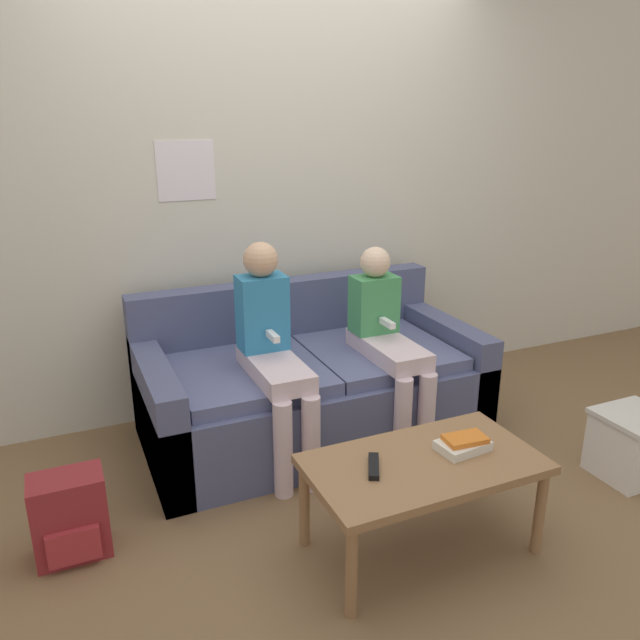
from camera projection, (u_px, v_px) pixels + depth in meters
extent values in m
plane|color=brown|center=(356.00, 483.00, 3.04)|extent=(10.00, 10.00, 0.00)
cube|color=beige|center=(272.00, 188.00, 3.60)|extent=(8.00, 0.06, 2.60)
cube|color=silver|center=(186.00, 171.00, 3.34)|extent=(0.31, 0.00, 0.31)
cube|color=#4C5175|center=(313.00, 400.00, 3.44)|extent=(1.81, 0.91, 0.41)
cube|color=#4C5175|center=(286.00, 312.00, 3.65)|extent=(1.81, 0.14, 0.39)
cube|color=#4C5175|center=(158.00, 416.00, 3.10)|extent=(0.14, 0.91, 0.57)
cube|color=#4C5175|center=(440.00, 363.00, 3.74)|extent=(0.14, 0.91, 0.57)
cube|color=slate|center=(248.00, 374.00, 3.19)|extent=(0.75, 0.75, 0.07)
cube|color=slate|center=(377.00, 352.00, 3.48)|extent=(0.75, 0.75, 0.07)
cube|color=#8E6642|center=(424.00, 464.00, 2.47)|extent=(0.93, 0.51, 0.04)
cylinder|color=#8E6642|center=(351.00, 572.00, 2.19)|extent=(0.04, 0.04, 0.38)
cylinder|color=#8E6642|center=(540.00, 512.00, 2.51)|extent=(0.04, 0.04, 0.38)
cylinder|color=#8E6642|center=(304.00, 505.00, 2.56)|extent=(0.04, 0.04, 0.38)
cylinder|color=#8E6642|center=(474.00, 460.00, 2.89)|extent=(0.04, 0.04, 0.38)
cylinder|color=silver|center=(283.00, 449.00, 2.88)|extent=(0.09, 0.09, 0.48)
cylinder|color=silver|center=(311.00, 443.00, 2.93)|extent=(0.09, 0.09, 0.48)
cube|color=silver|center=(275.00, 368.00, 3.06)|extent=(0.23, 0.56, 0.09)
cube|color=teal|center=(262.00, 313.00, 3.13)|extent=(0.24, 0.16, 0.38)
sphere|color=tan|center=(261.00, 260.00, 3.04)|extent=(0.17, 0.17, 0.17)
cube|color=white|center=(273.00, 336.00, 3.02)|extent=(0.03, 0.12, 0.03)
cylinder|color=silver|center=(402.00, 423.00, 3.12)|extent=(0.09, 0.09, 0.48)
cylinder|color=silver|center=(426.00, 417.00, 3.18)|extent=(0.09, 0.09, 0.48)
cube|color=silver|center=(388.00, 349.00, 3.30)|extent=(0.23, 0.56, 0.09)
cube|color=#429356|center=(374.00, 304.00, 3.38)|extent=(0.24, 0.16, 0.31)
sphere|color=beige|center=(375.00, 262.00, 3.31)|extent=(0.16, 0.16, 0.16)
cube|color=white|center=(387.00, 323.00, 3.27)|extent=(0.03, 0.12, 0.03)
cube|color=black|center=(374.00, 466.00, 2.40)|extent=(0.12, 0.17, 0.02)
cube|color=silver|center=(463.00, 446.00, 2.54)|extent=(0.22, 0.15, 0.04)
cube|color=orange|center=(465.00, 439.00, 2.53)|extent=(0.18, 0.12, 0.02)
cube|color=silver|center=(631.00, 447.00, 3.07)|extent=(0.32, 0.30, 0.31)
cube|color=beige|center=(637.00, 417.00, 3.01)|extent=(0.34, 0.32, 0.02)
cube|color=maroon|center=(70.00, 516.00, 2.51)|extent=(0.29, 0.18, 0.36)
cube|color=#A52A30|center=(74.00, 547.00, 2.44)|extent=(0.20, 0.03, 0.14)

